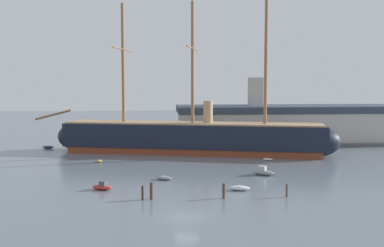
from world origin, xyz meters
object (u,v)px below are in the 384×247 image
(motorboat_mid_right, at_px, (264,172))
(dinghy_far_left, at_px, (48,147))
(dinghy_alongside_stern, at_px, (268,159))
(dockside_warehouse_right, at_px, (287,124))
(mooring_piling_nearest, at_px, (142,193))
(mooring_piling_midwater, at_px, (287,191))
(dinghy_near_centre, at_px, (164,178))
(sailboat_far_right, at_px, (306,146))
(dinghy_alongside_bow, at_px, (100,161))
(mooring_piling_right_pair, at_px, (224,191))
(sailboat_distant_centre, at_px, (170,142))
(tall_ship, at_px, (193,137))
(seagull_in_flight, at_px, (227,66))
(motorboat_foreground_left, at_px, (102,187))
(dinghy_foreground_right, at_px, (239,188))
(mooring_piling_left_pair, at_px, (151,191))

(motorboat_mid_right, relative_size, dinghy_far_left, 1.26)
(dinghy_alongside_stern, xyz_separation_m, dockside_warehouse_right, (11.11, 25.49, 4.40))
(mooring_piling_nearest, distance_m, mooring_piling_midwater, 18.71)
(dinghy_near_centre, xyz_separation_m, sailboat_far_right, (32.57, 30.61, 0.28))
(dinghy_alongside_bow, distance_m, mooring_piling_right_pair, 34.64)
(mooring_piling_midwater, bearing_deg, dinghy_alongside_stern, 81.03)
(dinghy_far_left, distance_m, sailboat_distant_centre, 28.49)
(tall_ship, distance_m, dinghy_alongside_bow, 20.79)
(dinghy_alongside_bow, bearing_deg, seagull_in_flight, -13.19)
(dinghy_alongside_bow, distance_m, dinghy_alongside_stern, 32.01)
(sailboat_distant_centre, bearing_deg, dinghy_far_left, -167.22)
(tall_ship, distance_m, seagull_in_flight, 21.16)
(motorboat_foreground_left, height_order, dockside_warehouse_right, dockside_warehouse_right)
(dinghy_foreground_right, bearing_deg, sailboat_distant_centre, 99.23)
(motorboat_foreground_left, bearing_deg, dockside_warehouse_right, 49.95)
(dinghy_alongside_stern, relative_size, mooring_piling_right_pair, 1.03)
(dinghy_alongside_stern, xyz_separation_m, sailboat_far_right, (12.36, 14.35, 0.36))
(dinghy_alongside_stern, height_order, dinghy_far_left, dinghy_far_left)
(dinghy_alongside_bow, bearing_deg, mooring_piling_left_pair, -70.72)
(motorboat_mid_right, bearing_deg, dinghy_far_left, 141.12)
(mooring_piling_left_pair, bearing_deg, mooring_piling_midwater, -0.12)
(motorboat_mid_right, distance_m, dinghy_far_left, 53.59)
(tall_ship, relative_size, motorboat_mid_right, 17.22)
(sailboat_distant_centre, distance_m, mooring_piling_right_pair, 54.48)
(mooring_piling_right_pair, bearing_deg, dinghy_alongside_stern, 65.69)
(sailboat_far_right, xyz_separation_m, mooring_piling_right_pair, (-25.07, -42.49, 0.40))
(dinghy_near_centre, height_order, motorboat_mid_right, motorboat_mid_right)
(dinghy_alongside_stern, distance_m, sailboat_far_right, 18.95)
(dockside_warehouse_right, bearing_deg, mooring_piling_nearest, -122.64)
(dinghy_alongside_bow, relative_size, seagull_in_flight, 1.44)
(motorboat_foreground_left, xyz_separation_m, mooring_piling_left_pair, (6.90, -5.88, 0.67))
(tall_ship, relative_size, mooring_piling_midwater, 38.38)
(mooring_piling_right_pair, relative_size, dockside_warehouse_right, 0.03)
(mooring_piling_nearest, bearing_deg, dockside_warehouse_right, 57.36)
(dinghy_alongside_stern, relative_size, sailboat_far_right, 0.29)
(mooring_piling_midwater, distance_m, seagull_in_flight, 29.11)
(dinghy_alongside_bow, relative_size, mooring_piling_left_pair, 0.82)
(sailboat_far_right, relative_size, mooring_piling_left_pair, 3.15)
(dinghy_foreground_right, relative_size, dinghy_near_centre, 1.08)
(mooring_piling_nearest, bearing_deg, motorboat_foreground_left, 134.56)
(tall_ship, bearing_deg, mooring_piling_nearest, -103.96)
(dinghy_far_left, height_order, mooring_piling_nearest, mooring_piling_nearest)
(motorboat_foreground_left, xyz_separation_m, seagull_in_flight, (20.05, 17.30, 17.40))
(sailboat_far_right, bearing_deg, dinghy_far_left, 174.67)
(dinghy_near_centre, bearing_deg, motorboat_mid_right, 8.48)
(motorboat_mid_right, height_order, dinghy_alongside_stern, motorboat_mid_right)
(mooring_piling_nearest, bearing_deg, dinghy_foreground_right, 16.79)
(dinghy_alongside_bow, height_order, mooring_piling_left_pair, mooring_piling_left_pair)
(dockside_warehouse_right, bearing_deg, motorboat_foreground_left, -130.05)
(dinghy_far_left, bearing_deg, motorboat_mid_right, -38.88)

